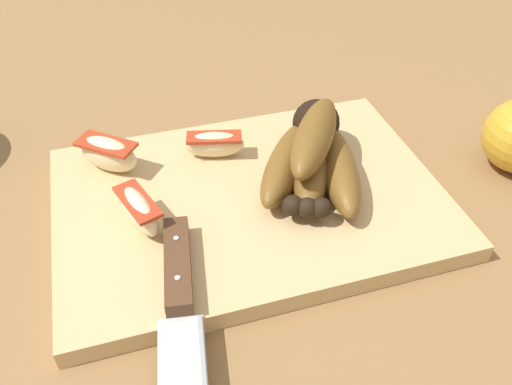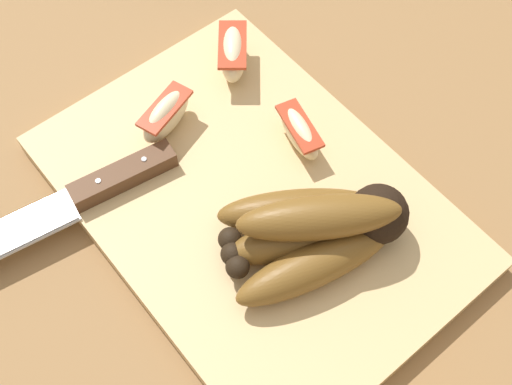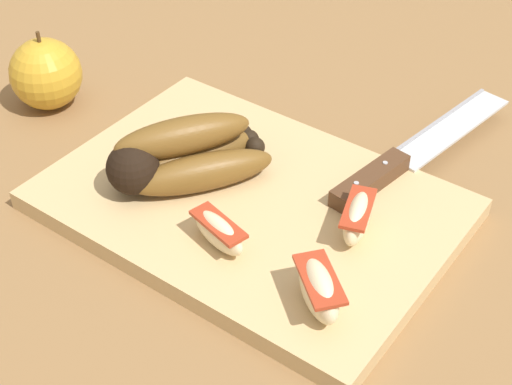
# 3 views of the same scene
# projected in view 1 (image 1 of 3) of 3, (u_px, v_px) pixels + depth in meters

# --- Properties ---
(ground_plane) EXTENTS (6.00, 6.00, 0.00)m
(ground_plane) POSITION_uv_depth(u_px,v_px,m) (235.00, 217.00, 0.54)
(ground_plane) COLOR olive
(cutting_board) EXTENTS (0.39, 0.27, 0.02)m
(cutting_board) POSITION_uv_depth(u_px,v_px,m) (250.00, 201.00, 0.54)
(cutting_board) COLOR tan
(cutting_board) RESTS_ON ground_plane
(banana_bunch) EXTENTS (0.14, 0.17, 0.07)m
(banana_bunch) POSITION_uv_depth(u_px,v_px,m) (313.00, 153.00, 0.54)
(banana_bunch) COLOR black
(banana_bunch) RESTS_ON cutting_board
(chefs_knife) EXTENTS (0.07, 0.28, 0.02)m
(chefs_knife) POSITION_uv_depth(u_px,v_px,m) (180.00, 313.00, 0.42)
(chefs_knife) COLOR silver
(chefs_knife) RESTS_ON cutting_board
(apple_wedge_near) EXTENTS (0.07, 0.06, 0.04)m
(apple_wedge_near) POSITION_uv_depth(u_px,v_px,m) (108.00, 153.00, 0.55)
(apple_wedge_near) COLOR beige
(apple_wedge_near) RESTS_ON cutting_board
(apple_wedge_middle) EXTENTS (0.04, 0.07, 0.04)m
(apple_wedge_middle) POSITION_uv_depth(u_px,v_px,m) (139.00, 210.00, 0.49)
(apple_wedge_middle) COLOR beige
(apple_wedge_middle) RESTS_ON cutting_board
(apple_wedge_far) EXTENTS (0.07, 0.04, 0.03)m
(apple_wedge_far) POSITION_uv_depth(u_px,v_px,m) (212.00, 144.00, 0.57)
(apple_wedge_far) COLOR beige
(apple_wedge_far) RESTS_ON cutting_board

